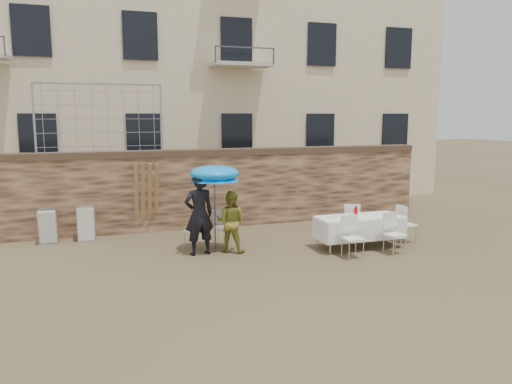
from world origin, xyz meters
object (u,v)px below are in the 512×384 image
object	(u,v)px
chair_stack_left	(49,224)
table_chair_back	(351,221)
chair_stack_right	(86,222)
soda_bottle	(356,213)
umbrella	(215,176)
banquet_table	(360,218)
woman_dress	(231,222)
table_chair_front_left	(353,237)
table_chair_front_right	(395,234)
man_suit	(199,214)
table_chair_side	(406,223)
couple_chair_right	(223,227)
couple_chair_left	(195,229)

from	to	relation	value
chair_stack_left	table_chair_back	bearing A→B (deg)	-16.24
table_chair_back	chair_stack_right	xyz separation A→B (m)	(-6.52, 2.16, -0.02)
soda_bottle	chair_stack_right	size ratio (longest dim) A/B	0.28
umbrella	banquet_table	size ratio (longest dim) A/B	0.92
soda_bottle	woman_dress	bearing A→B (deg)	165.15
table_chair_front_left	chair_stack_left	xyz separation A→B (m)	(-6.62, 3.71, -0.02)
soda_bottle	table_chair_front_right	world-z (taller)	soda_bottle
man_suit	table_chair_back	size ratio (longest dim) A/B	1.98
chair_stack_left	chair_stack_right	size ratio (longest dim) A/B	1.00
woman_dress	umbrella	bearing A→B (deg)	15.07
table_chair_side	chair_stack_right	xyz separation A→B (m)	(-7.72, 2.86, -0.02)
table_chair_back	table_chair_side	bearing A→B (deg)	168.18
soda_bottle	table_chair_side	bearing A→B (deg)	8.88
man_suit	umbrella	bearing A→B (deg)	-173.55
umbrella	table_chair_front_right	xyz separation A→B (m)	(3.93, -1.46, -1.33)
chair_stack_right	soda_bottle	bearing A→B (deg)	-26.95
couple_chair_right	chair_stack_left	size ratio (longest dim) A/B	1.04
banquet_table	soda_bottle	distance (m)	0.30
couple_chair_right	table_chair_front_left	xyz separation A→B (m)	(2.53, -1.91, 0.00)
woman_dress	table_chair_front_right	xyz separation A→B (m)	(3.58, -1.36, -0.25)
umbrella	soda_bottle	distance (m)	3.46
man_suit	table_chair_front_left	size ratio (longest dim) A/B	1.98
man_suit	banquet_table	world-z (taller)	man_suit
table_chair_front_left	chair_stack_left	world-z (taller)	table_chair_front_left
woman_dress	umbrella	distance (m)	1.14
umbrella	table_chair_front_right	bearing A→B (deg)	-20.43
woman_dress	table_chair_back	bearing A→B (deg)	-145.71
table_chair_front_left	chair_stack_right	world-z (taller)	table_chair_front_left
table_chair_side	man_suit	bearing A→B (deg)	76.22
couple_chair_right	table_chair_side	xyz separation A→B (m)	(4.53, -1.06, 0.00)
man_suit	chair_stack_right	size ratio (longest dim) A/B	2.07
man_suit	table_chair_back	world-z (taller)	man_suit
umbrella	table_chair_front_left	size ratio (longest dim) A/B	2.00
umbrella	chair_stack_right	distance (m)	3.91
couple_chair_right	woman_dress	bearing A→B (deg)	125.47
umbrella	table_chair_back	distance (m)	3.86
table_chair_front_right	chair_stack_right	xyz separation A→B (m)	(-6.82, 3.71, -0.02)
couple_chair_left	banquet_table	xyz separation A→B (m)	(3.83, -1.16, 0.25)
umbrella	chair_stack_right	bearing A→B (deg)	142.16
man_suit	soda_bottle	world-z (taller)	man_suit
woman_dress	soda_bottle	bearing A→B (deg)	-163.83
table_chair_front_right	table_chair_side	xyz separation A→B (m)	(0.90, 0.85, 0.00)
couple_chair_left	table_chair_back	xyz separation A→B (m)	(4.03, -0.36, 0.00)
chair_stack_left	couple_chair_left	bearing A→B (deg)	-27.92
table_chair_front_left	table_chair_back	bearing A→B (deg)	62.06
couple_chair_left	table_chair_front_right	world-z (taller)	same
table_chair_front_right	chair_stack_right	distance (m)	7.77
umbrella	chair_stack_left	size ratio (longest dim) A/B	2.09
banquet_table	chair_stack_left	distance (m)	7.81
couple_chair_right	banquet_table	world-z (taller)	couple_chair_right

